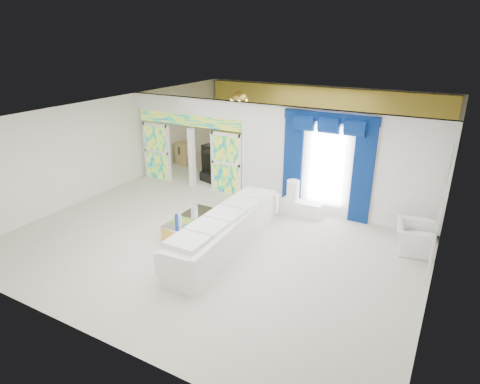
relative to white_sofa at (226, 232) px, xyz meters
The scene contains 22 objects.
floor 2.23m from the white_sofa, 101.78° to the left, with size 12.00×12.00×0.00m, color #B7AF9E.
dividing_wall 3.74m from the white_sofa, 61.55° to the left, with size 5.70×0.18×3.00m, color white.
dividing_header 5.11m from the white_sofa, 136.37° to the left, with size 4.30×0.18×0.55m, color white.
stained_panel_left 5.70m from the white_sofa, 146.35° to the left, with size 0.95×0.04×2.00m, color #994C3F.
stained_panel_right 3.71m from the white_sofa, 120.77° to the left, with size 0.95×0.04×2.00m, color #994C3F.
stained_transom 4.92m from the white_sofa, 136.37° to the left, with size 4.00×0.05×0.35m, color #994C3F.
window_pane 3.53m from the white_sofa, 64.47° to the left, with size 1.00×0.02×2.30m, color white.
blue_drape_left 3.21m from the white_sofa, 81.45° to the left, with size 0.55×0.10×2.80m, color #04174C.
blue_drape_right 4.01m from the white_sofa, 50.85° to the left, with size 0.55×0.10×2.80m, color #04174C.
blue_pelmet 4.13m from the white_sofa, 64.25° to the left, with size 2.60×0.12×0.25m, color #04174C.
wall_mirror 4.78m from the white_sofa, 14.27° to the left, with size 0.04×2.70×1.90m, color white.
gold_curtains 8.13m from the white_sofa, 93.18° to the left, with size 9.70×0.12×2.90m, color gold.
white_sofa is the anchor object (origin of this frame).
coffee_table 1.40m from the white_sofa, 167.47° to the left, with size 0.55×1.66×0.37m, color gold.
console_table 2.87m from the white_sofa, 71.39° to the left, with size 1.21×0.38×0.40m, color white.
table_lamp 2.80m from the white_sofa, 77.25° to the left, with size 0.36×0.36×0.58m, color silver.
armchair 4.55m from the white_sofa, 27.13° to the left, with size 1.03×0.90×0.67m, color white.
grand_piano 6.04m from the white_sofa, 117.81° to the left, with size 1.54×2.02×1.02m, color black.
piano_bench 4.69m from the white_sofa, 126.97° to the left, with size 0.97×0.38×0.32m, color black.
tv_console 7.07m from the white_sofa, 134.37° to the left, with size 0.60×0.54×0.87m, color tan.
chandelier 6.58m from the white_sofa, 116.36° to the left, with size 0.60×0.60×0.60m, color gold.
decanters 1.36m from the white_sofa, behind, with size 0.17×0.88×0.24m.
Camera 1 is at (5.02, -9.70, 4.93)m, focal length 30.44 mm.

